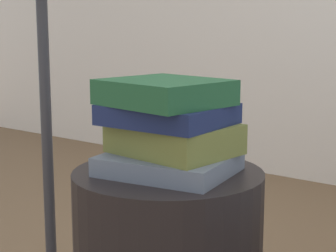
% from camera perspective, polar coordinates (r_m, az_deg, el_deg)
% --- Properties ---
extents(book_slate, '(0.28, 0.25, 0.04)m').
position_cam_1_polar(book_slate, '(1.13, 0.10, -3.84)').
color(book_slate, slate).
rests_on(book_slate, side_table).
extents(book_olive, '(0.25, 0.21, 0.06)m').
position_cam_1_polar(book_olive, '(1.14, 0.65, -1.26)').
color(book_olive, olive).
rests_on(book_olive, book_slate).
extents(book_navy, '(0.24, 0.21, 0.04)m').
position_cam_1_polar(book_navy, '(1.13, -0.23, 1.23)').
color(book_navy, '#19234C').
rests_on(book_navy, book_olive).
extents(book_forest, '(0.25, 0.23, 0.05)m').
position_cam_1_polar(book_forest, '(1.11, -0.42, 3.46)').
color(book_forest, '#1E512D').
rests_on(book_forest, book_navy).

